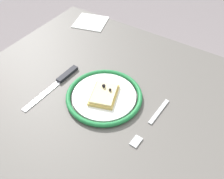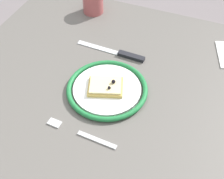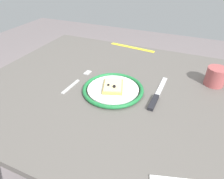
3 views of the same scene
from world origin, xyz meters
TOP-DOWN VIEW (x-y plane):
  - dining_table at (0.00, 0.00)m, footprint 1.03×0.90m
  - plate at (0.05, -0.04)m, footprint 0.24×0.24m
  - pizza_slice_near at (0.05, -0.03)m, footprint 0.11×0.12m
  - knife at (0.22, -0.02)m, footprint 0.03×0.24m
  - fork at (-0.12, -0.03)m, footprint 0.03×0.20m
  - cup at (0.41, 0.17)m, footprint 0.08×0.08m

SIDE VIEW (x-z plane):
  - dining_table at x=0.00m, z-range 0.27..0.99m
  - fork at x=-0.12m, z-range 0.73..0.73m
  - knife at x=0.22m, z-range 0.73..0.74m
  - plate at x=0.05m, z-range 0.73..0.74m
  - pizza_slice_near at x=0.05m, z-range 0.73..0.76m
  - cup at x=0.41m, z-range 0.73..0.80m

